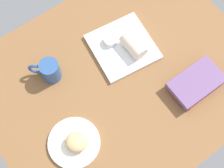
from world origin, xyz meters
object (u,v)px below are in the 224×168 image
(coffee_mug, at_px, (49,70))
(round_plate, at_px, (74,143))
(sauce_cup, at_px, (110,40))
(book_stack, at_px, (196,83))
(breakfast_wrap, at_px, (133,45))
(scone_pastry, at_px, (77,142))
(square_plate, at_px, (123,47))

(coffee_mug, bearing_deg, round_plate, 75.20)
(sauce_cup, distance_m, coffee_mug, 0.28)
(book_stack, distance_m, coffee_mug, 0.58)
(round_plate, xyz_separation_m, breakfast_wrap, (-0.42, -0.19, 0.04))
(round_plate, distance_m, breakfast_wrap, 0.46)
(book_stack, bearing_deg, breakfast_wrap, -68.57)
(book_stack, bearing_deg, scone_pastry, -8.49)
(breakfast_wrap, bearing_deg, sauce_cup, 124.52)
(scone_pastry, bearing_deg, square_plate, -148.78)
(breakfast_wrap, height_order, coffee_mug, coffee_mug)
(breakfast_wrap, bearing_deg, round_plate, -157.12)
(scone_pastry, bearing_deg, book_stack, 171.51)
(round_plate, xyz_separation_m, scone_pastry, (-0.01, 0.01, 0.03))
(square_plate, bearing_deg, scone_pastry, 31.22)
(breakfast_wrap, bearing_deg, square_plate, 124.52)
(round_plate, relative_size, book_stack, 0.93)
(round_plate, xyz_separation_m, coffee_mug, (-0.08, -0.29, 0.04))
(scone_pastry, distance_m, book_stack, 0.52)
(round_plate, bearing_deg, scone_pastry, 128.37)
(scone_pastry, xyz_separation_m, coffee_mug, (-0.07, -0.30, 0.01))
(sauce_cup, distance_m, breakfast_wrap, 0.10)
(round_plate, relative_size, coffee_mug, 1.80)
(round_plate, height_order, breakfast_wrap, breakfast_wrap)
(round_plate, bearing_deg, book_stack, 170.56)
(breakfast_wrap, distance_m, book_stack, 0.29)
(round_plate, bearing_deg, square_plate, -150.41)
(breakfast_wrap, distance_m, coffee_mug, 0.35)
(square_plate, xyz_separation_m, breakfast_wrap, (-0.03, 0.04, 0.04))
(scone_pastry, relative_size, square_plate, 0.35)
(square_plate, relative_size, breakfast_wrap, 2.20)
(book_stack, height_order, coffee_mug, coffee_mug)
(round_plate, relative_size, breakfast_wrap, 1.76)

